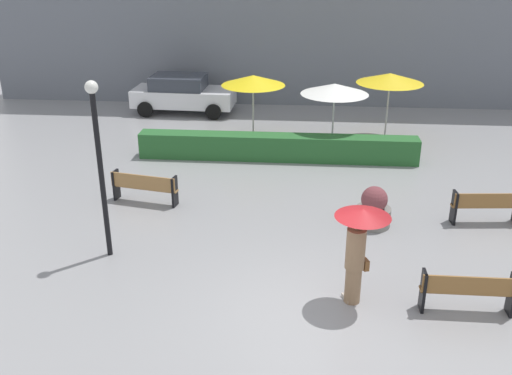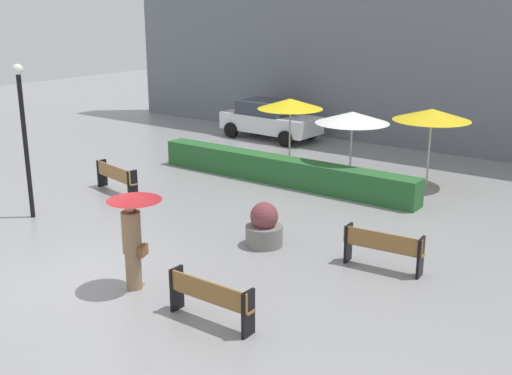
% 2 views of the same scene
% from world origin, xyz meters
% --- Properties ---
extents(ground_plane, '(60.00, 60.00, 0.00)m').
position_xyz_m(ground_plane, '(0.00, 0.00, 0.00)').
color(ground_plane, gray).
extents(bench_far_right, '(1.76, 0.49, 0.87)m').
position_xyz_m(bench_far_right, '(4.52, 4.09, 0.52)').
color(bench_far_right, olive).
rests_on(bench_far_right, ground).
extents(bench_far_left, '(1.90, 0.68, 0.85)m').
position_xyz_m(bench_far_left, '(-4.47, 4.62, 0.51)').
color(bench_far_left, '#9E7242').
rests_on(bench_far_left, ground).
extents(bench_near_right, '(1.79, 0.33, 0.85)m').
position_xyz_m(bench_near_right, '(3.06, 0.09, 0.51)').
color(bench_near_right, olive).
rests_on(bench_near_right, ground).
extents(pedestrian_with_umbrella, '(1.08, 1.08, 2.03)m').
position_xyz_m(pedestrian_with_umbrella, '(0.94, 0.32, 1.37)').
color(pedestrian_with_umbrella, '#8C6B4C').
rests_on(pedestrian_with_umbrella, ground).
extents(planter_pot, '(0.88, 0.88, 1.06)m').
position_xyz_m(planter_pot, '(1.65, 3.74, 0.45)').
color(planter_pot, slate).
rests_on(planter_pot, ground).
extents(lamp_post, '(0.28, 0.28, 4.05)m').
position_xyz_m(lamp_post, '(-4.54, 1.75, 2.48)').
color(lamp_post, black).
rests_on(lamp_post, ground).
extents(patio_umbrella_yellow, '(2.25, 2.25, 2.38)m').
position_xyz_m(patio_umbrella_yellow, '(-1.97, 10.34, 2.20)').
color(patio_umbrella_yellow, silver).
rests_on(patio_umbrella_yellow, ground).
extents(patio_umbrella_white, '(2.28, 2.28, 2.32)m').
position_xyz_m(patio_umbrella_white, '(0.84, 9.53, 2.14)').
color(patio_umbrella_white, silver).
rests_on(patio_umbrella_white, ground).
extents(patio_umbrella_yellow_far, '(2.36, 2.36, 2.42)m').
position_xyz_m(patio_umbrella_yellow_far, '(2.83, 10.88, 2.24)').
color(patio_umbrella_yellow_far, silver).
rests_on(patio_umbrella_yellow_far, ground).
extents(hedge_strip, '(9.16, 0.70, 0.84)m').
position_xyz_m(hedge_strip, '(-1.00, 8.40, 0.42)').
color(hedge_strip, '#28602D').
rests_on(hedge_strip, ground).
extents(building_facade, '(28.00, 1.20, 9.66)m').
position_xyz_m(building_facade, '(0.00, 16.00, 4.83)').
color(building_facade, slate).
rests_on(building_facade, ground).
extents(parked_car, '(4.28, 2.13, 1.57)m').
position_xyz_m(parked_car, '(-5.25, 13.83, 0.82)').
color(parked_car, silver).
rests_on(parked_car, ground).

